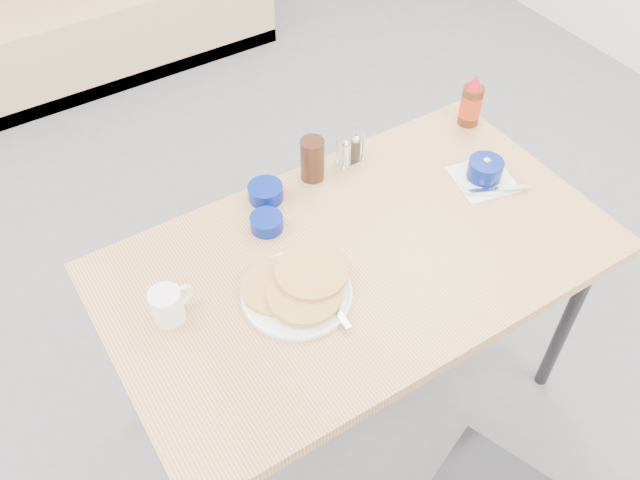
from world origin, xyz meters
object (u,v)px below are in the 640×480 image
grits_setting (485,172)px  butter_bowl (267,223)px  dining_table (358,269)px  coffee_mug (168,304)px  pancake_plate (297,289)px  amber_tumbler (312,159)px  creamer_bowl (266,192)px  condiment_caddy (350,152)px  syrup_bottle (471,103)px  booth_bench (87,5)px

grits_setting → butter_bowl: bearing=165.1°
dining_table → coffee_mug: 0.54m
pancake_plate → amber_tumbler: 0.46m
amber_tumbler → butter_bowl: bearing=-152.8°
coffee_mug → creamer_bowl: size_ratio=1.16×
amber_tumbler → coffee_mug: bearing=-156.3°
dining_table → condiment_caddy: bearing=59.8°
amber_tumbler → syrup_bottle: (0.58, -0.05, 0.01)m
creamer_bowl → syrup_bottle: (0.75, -0.04, 0.06)m
dining_table → coffee_mug: (-0.52, 0.08, 0.11)m
booth_bench → butter_bowl: 2.36m
amber_tumbler → condiment_caddy: 0.14m
booth_bench → coffee_mug: 2.55m
grits_setting → condiment_caddy: 0.41m
grits_setting → booth_bench: bearing=101.2°
coffee_mug → condiment_caddy: (0.72, 0.26, -0.01)m
pancake_plate → butter_bowl: pancake_plate is taller
butter_bowl → amber_tumbler: 0.26m
condiment_caddy → grits_setting: bearing=-45.2°
syrup_bottle → creamer_bowl: bearing=176.9°
pancake_plate → coffee_mug: coffee_mug is taller
grits_setting → butter_bowl: 0.68m
creamer_bowl → grits_setting: bearing=-25.3°
coffee_mug → syrup_bottle: bearing=10.1°
creamer_bowl → amber_tumbler: bearing=2.3°
butter_bowl → dining_table: bearing=-53.5°
amber_tumbler → syrup_bottle: bearing=-4.7°
dining_table → coffee_mug: size_ratio=11.61×
coffee_mug → condiment_caddy: 0.77m
amber_tumbler → dining_table: bearing=-99.9°
condiment_caddy → syrup_bottle: syrup_bottle is taller
booth_bench → pancake_plate: booth_bench is taller
coffee_mug → butter_bowl: coffee_mug is taller
booth_bench → creamer_bowl: 2.25m
pancake_plate → creamer_bowl: bearing=73.5°
creamer_bowl → butter_bowl: creamer_bowl is taller
condiment_caddy → dining_table: bearing=-120.8°
booth_bench → butter_bowl: bearing=-94.1°
dining_table → grits_setting: (0.49, 0.05, 0.09)m
coffee_mug → butter_bowl: 0.39m
syrup_bottle → dining_table: bearing=-155.5°
booth_bench → dining_table: bearing=-90.0°
amber_tumbler → booth_bench: bearing=91.6°
booth_bench → coffee_mug: bearing=-102.1°
booth_bench → creamer_bowl: size_ratio=18.21×
dining_table → grits_setting: size_ratio=6.36×
syrup_bottle → amber_tumbler: bearing=175.3°
creamer_bowl → syrup_bottle: bearing=-3.1°
booth_bench → dining_table: booth_bench is taller
dining_table → condiment_caddy: 0.41m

